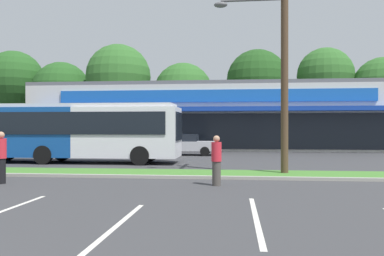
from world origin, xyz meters
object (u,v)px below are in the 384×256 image
object	(u,v)px
city_bus	(69,131)
car_1	(187,144)
pedestrian_near_bench	(1,157)
pedestrian_by_pole	(216,160)
car_3	(29,143)
utility_pole	(281,44)

from	to	relation	value
city_bus	car_1	bearing A→B (deg)	48.86
pedestrian_near_bench	pedestrian_by_pole	xyz separation A→B (m)	(7.52, 0.29, -0.06)
pedestrian_near_bench	car_3	bearing A→B (deg)	-177.47
car_3	pedestrian_near_bench	size ratio (longest dim) A/B	2.26
car_1	city_bus	bearing A→B (deg)	-131.15
car_1	pedestrian_by_pole	bearing A→B (deg)	-79.44
city_bus	car_3	xyz separation A→B (m)	(-5.70, 6.33, -0.98)
city_bus	car_3	size ratio (longest dim) A/B	3.01
pedestrian_by_pole	pedestrian_near_bench	bearing A→B (deg)	-15.53
city_bus	car_3	bearing A→B (deg)	132.02
city_bus	car_1	size ratio (longest dim) A/B	2.99
utility_pole	car_1	distance (m)	13.51
utility_pole	pedestrian_by_pole	world-z (taller)	utility_pole
car_1	pedestrian_near_bench	bearing A→B (deg)	-107.69
utility_pole	pedestrian_near_bench	world-z (taller)	utility_pole
utility_pole	city_bus	xyz separation A→B (m)	(-11.05, 4.91, -3.58)
utility_pole	pedestrian_near_bench	distance (m)	11.47
pedestrian_by_pole	car_3	bearing A→B (deg)	-62.96
city_bus	pedestrian_by_pole	bearing A→B (deg)	-43.15
car_1	pedestrian_near_bench	size ratio (longest dim) A/B	2.28
utility_pole	car_1	size ratio (longest dim) A/B	2.42
utility_pole	pedestrian_by_pole	distance (m)	6.02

